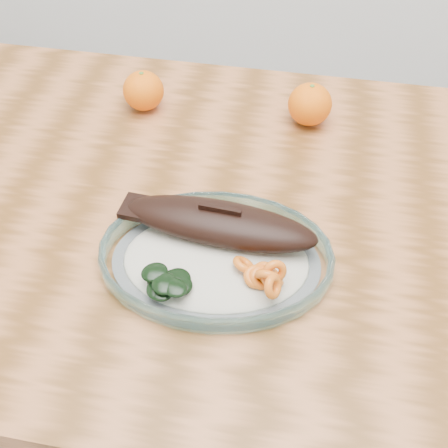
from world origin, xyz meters
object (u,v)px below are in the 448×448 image
at_px(orange_right, 310,104).
at_px(dining_table, 220,247).
at_px(plated_meal, 216,254).
at_px(orange_left, 143,91).

bearing_deg(orange_right, dining_table, -115.89).
relative_size(dining_table, plated_meal, 1.91).
bearing_deg(orange_left, plated_meal, -59.38).
relative_size(dining_table, orange_left, 16.19).
distance_m(plated_meal, orange_left, 0.40).
xyz_separation_m(plated_meal, orange_right, (0.10, 0.35, 0.02)).
bearing_deg(orange_right, plated_meal, -105.51).
bearing_deg(plated_meal, orange_left, 114.67).
xyz_separation_m(orange_left, orange_right, (0.30, 0.01, 0.00)).
bearing_deg(dining_table, orange_right, 64.11).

